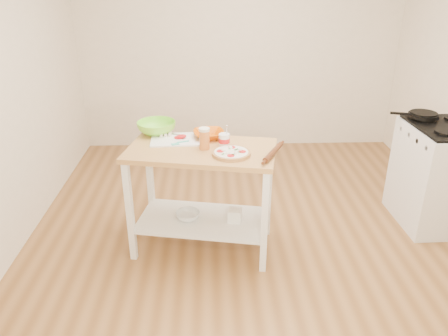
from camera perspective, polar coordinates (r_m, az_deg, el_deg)
name	(u,v)px	position (r m, az deg, el deg)	size (l,w,h in m)	color
room_shell	(259,87)	(3.40, 4.63, 10.54)	(4.04, 4.54, 2.74)	olive
prep_island	(202,177)	(3.50, -2.89, -1.23)	(1.24, 0.83, 0.90)	tan
gas_stove	(439,175)	(4.39, 26.28, -0.83)	(0.64, 0.74, 1.11)	silver
skillet	(423,115)	(4.32, 24.51, 6.30)	(0.41, 0.26, 0.03)	black
pizza	(231,153)	(3.27, 0.97, 1.99)	(0.29, 0.29, 0.05)	tan
cutting_board	(176,139)	(3.58, -6.34, 3.77)	(0.41, 0.31, 0.04)	white
spatula	(179,143)	(3.48, -5.85, 3.30)	(0.14, 0.10, 0.01)	#47CBB1
knife	(163,133)	(3.71, -7.99, 4.57)	(0.26, 0.11, 0.01)	silver
orange_bowl	(209,134)	(3.60, -2.01, 4.41)	(0.25, 0.25, 0.06)	#CF5602
green_bowl	(157,127)	(3.74, -8.81, 5.25)	(0.32, 0.32, 0.10)	#82E636
beer_pint	(204,138)	(3.36, -2.58, 3.89)	(0.08, 0.08, 0.17)	orange
yogurt_tub	(224,140)	(3.41, 0.03, 3.65)	(0.09, 0.09, 0.19)	white
rolling_pin	(273,152)	(3.28, 6.46, 2.05)	(0.04, 0.04, 0.36)	#5E2D15
shelf_glass_bowl	(188,216)	(3.68, -4.76, -6.22)	(0.20, 0.20, 0.06)	silver
shelf_bin	(235,215)	(3.63, 1.42, -6.19)	(0.11, 0.11, 0.11)	white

